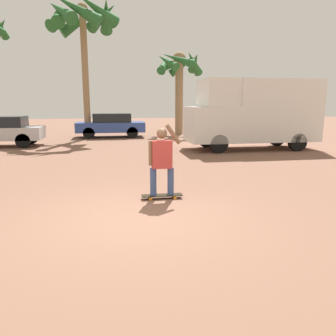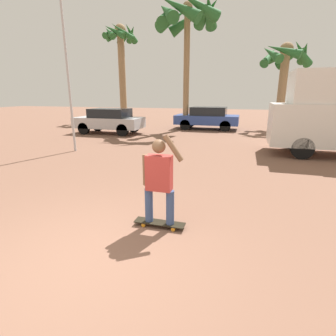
{
  "view_description": "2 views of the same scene",
  "coord_description": "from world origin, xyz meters",
  "px_view_note": "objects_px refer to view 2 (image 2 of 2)",
  "views": [
    {
      "loc": [
        -0.34,
        -5.68,
        2.1
      ],
      "look_at": [
        0.97,
        1.95,
        0.55
      ],
      "focal_mm": 35.0,
      "sensor_mm": 36.0,
      "label": 1
    },
    {
      "loc": [
        2.03,
        -2.73,
        2.27
      ],
      "look_at": [
        0.59,
        2.22,
        0.81
      ],
      "focal_mm": 28.0,
      "sensor_mm": 36.0,
      "label": 2
    }
  ],
  "objects_px": {
    "palm_tree_far_left": "(121,48)",
    "flagpole": "(66,44)",
    "person_skateboarder": "(159,177)",
    "skateboard": "(160,223)",
    "parked_car_blue": "(207,117)",
    "palm_tree_near_van": "(286,61)",
    "parked_car_silver": "(109,120)",
    "palm_tree_center_background": "(186,18)"
  },
  "relations": [
    {
      "from": "person_skateboarder",
      "to": "palm_tree_far_left",
      "type": "xyz_separation_m",
      "value": [
        -8.89,
        17.3,
        4.98
      ]
    },
    {
      "from": "person_skateboarder",
      "to": "flagpole",
      "type": "relative_size",
      "value": 0.21
    },
    {
      "from": "parked_car_blue",
      "to": "palm_tree_center_background",
      "type": "distance_m",
      "value": 6.08
    },
    {
      "from": "palm_tree_near_van",
      "to": "palm_tree_center_background",
      "type": "height_order",
      "value": "palm_tree_center_background"
    },
    {
      "from": "flagpole",
      "to": "parked_car_silver",
      "type": "bearing_deg",
      "value": 102.44
    },
    {
      "from": "parked_car_blue",
      "to": "palm_tree_far_left",
      "type": "distance_m",
      "value": 10.01
    },
    {
      "from": "skateboard",
      "to": "flagpole",
      "type": "distance_m",
      "value": 8.41
    },
    {
      "from": "skateboard",
      "to": "parked_car_blue",
      "type": "height_order",
      "value": "parked_car_blue"
    },
    {
      "from": "palm_tree_near_van",
      "to": "palm_tree_far_left",
      "type": "height_order",
      "value": "palm_tree_far_left"
    },
    {
      "from": "skateboard",
      "to": "palm_tree_center_background",
      "type": "bearing_deg",
      "value": 100.91
    },
    {
      "from": "palm_tree_far_left",
      "to": "flagpole",
      "type": "xyz_separation_m",
      "value": [
        3.59,
        -12.15,
        -1.82
      ]
    },
    {
      "from": "flagpole",
      "to": "person_skateboarder",
      "type": "bearing_deg",
      "value": -44.21
    },
    {
      "from": "palm_tree_far_left",
      "to": "flagpole",
      "type": "relative_size",
      "value": 1.04
    },
    {
      "from": "parked_car_blue",
      "to": "palm_tree_center_background",
      "type": "xyz_separation_m",
      "value": [
        -1.44,
        -0.57,
        5.88
      ]
    },
    {
      "from": "parked_car_silver",
      "to": "palm_tree_center_background",
      "type": "relative_size",
      "value": 0.51
    },
    {
      "from": "palm_tree_center_background",
      "to": "skateboard",
      "type": "bearing_deg",
      "value": -79.09
    },
    {
      "from": "palm_tree_center_background",
      "to": "palm_tree_far_left",
      "type": "xyz_separation_m",
      "value": [
        -6.36,
        4.18,
        -0.76
      ]
    },
    {
      "from": "palm_tree_near_van",
      "to": "flagpole",
      "type": "xyz_separation_m",
      "value": [
        -8.81,
        -10.03,
        -0.2
      ]
    },
    {
      "from": "person_skateboarder",
      "to": "flagpole",
      "type": "distance_m",
      "value": 8.04
    },
    {
      "from": "palm_tree_center_background",
      "to": "parked_car_blue",
      "type": "bearing_deg",
      "value": 21.7
    },
    {
      "from": "skateboard",
      "to": "person_skateboarder",
      "type": "distance_m",
      "value": 0.85
    },
    {
      "from": "palm_tree_near_van",
      "to": "parked_car_silver",
      "type": "bearing_deg",
      "value": -152.66
    },
    {
      "from": "person_skateboarder",
      "to": "palm_tree_center_background",
      "type": "bearing_deg",
      "value": 100.9
    },
    {
      "from": "flagpole",
      "to": "palm_tree_near_van",
      "type": "bearing_deg",
      "value": 48.71
    },
    {
      "from": "parked_car_blue",
      "to": "parked_car_silver",
      "type": "relative_size",
      "value": 1.04
    },
    {
      "from": "palm_tree_near_van",
      "to": "flagpole",
      "type": "height_order",
      "value": "flagpole"
    },
    {
      "from": "palm_tree_near_van",
      "to": "palm_tree_center_background",
      "type": "relative_size",
      "value": 0.69
    },
    {
      "from": "palm_tree_center_background",
      "to": "flagpole",
      "type": "xyz_separation_m",
      "value": [
        -2.77,
        -7.96,
        -2.58
      ]
    },
    {
      "from": "skateboard",
      "to": "parked_car_blue",
      "type": "bearing_deg",
      "value": 94.55
    },
    {
      "from": "palm_tree_far_left",
      "to": "palm_tree_near_van",
      "type": "bearing_deg",
      "value": -9.69
    },
    {
      "from": "parked_car_blue",
      "to": "parked_car_silver",
      "type": "xyz_separation_m",
      "value": [
        -5.3,
        -3.62,
        -0.0
      ]
    },
    {
      "from": "skateboard",
      "to": "palm_tree_center_background",
      "type": "xyz_separation_m",
      "value": [
        -2.53,
        13.12,
        6.59
      ]
    },
    {
      "from": "parked_car_silver",
      "to": "skateboard",
      "type": "bearing_deg",
      "value": -57.63
    },
    {
      "from": "skateboard",
      "to": "palm_tree_far_left",
      "type": "bearing_deg",
      "value": 117.18
    },
    {
      "from": "skateboard",
      "to": "flagpole",
      "type": "height_order",
      "value": "flagpole"
    },
    {
      "from": "flagpole",
      "to": "palm_tree_far_left",
      "type": "bearing_deg",
      "value": 106.45
    },
    {
      "from": "parked_car_blue",
      "to": "person_skateboarder",
      "type": "bearing_deg",
      "value": -85.46
    },
    {
      "from": "skateboard",
      "to": "palm_tree_far_left",
      "type": "xyz_separation_m",
      "value": [
        -8.89,
        17.3,
        5.83
      ]
    },
    {
      "from": "person_skateboarder",
      "to": "parked_car_silver",
      "type": "distance_m",
      "value": 11.93
    },
    {
      "from": "parked_car_blue",
      "to": "palm_tree_near_van",
      "type": "height_order",
      "value": "palm_tree_near_van"
    },
    {
      "from": "palm_tree_near_van",
      "to": "flagpole",
      "type": "relative_size",
      "value": 0.73
    },
    {
      "from": "person_skateboarder",
      "to": "flagpole",
      "type": "bearing_deg",
      "value": 135.79
    }
  ]
}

